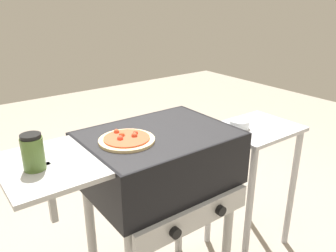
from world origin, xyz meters
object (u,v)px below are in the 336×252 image
grill (157,164)px  prep_table (253,163)px  pizza_pepperoni (127,139)px  topping_bowl_near (239,124)px  sauce_jar (33,152)px

grill → prep_table: grill is taller
pizza_pepperoni → prep_table: pizza_pepperoni is taller
grill → pizza_pepperoni: size_ratio=4.23×
prep_table → topping_bowl_near: size_ratio=7.23×
pizza_pepperoni → grill: bearing=-2.3°
sauce_jar → pizza_pepperoni: bearing=2.6°
sauce_jar → topping_bowl_near: 1.10m
pizza_pepperoni → prep_table: size_ratio=0.29×
grill → topping_bowl_near: 0.58m
prep_table → topping_bowl_near: 0.27m
grill → topping_bowl_near: (0.58, 0.05, 0.04)m
sauce_jar → topping_bowl_near: size_ratio=1.18×
sauce_jar → prep_table: bearing=0.8°
pizza_pepperoni → sauce_jar: size_ratio=1.78×
pizza_pepperoni → prep_table: 0.89m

